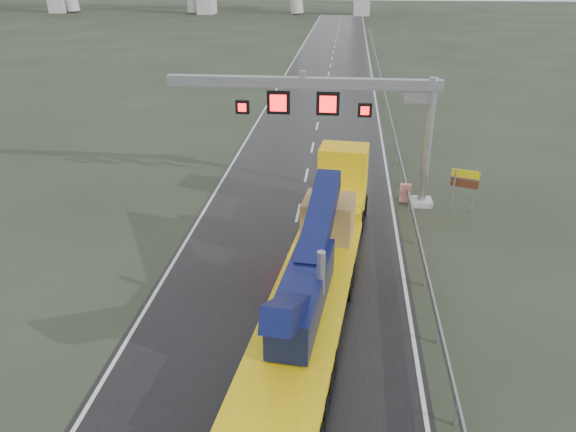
# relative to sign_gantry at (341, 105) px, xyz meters

# --- Properties ---
(road) EXTENTS (11.00, 200.00, 0.02)m
(road) POSITION_rel_sign_gantry_xyz_m (-2.10, 22.01, -5.60)
(road) COLOR black
(road) RESTS_ON ground
(guardrail) EXTENTS (0.20, 140.00, 1.40)m
(guardrail) POSITION_rel_sign_gantry_xyz_m (4.00, 12.01, -4.91)
(guardrail) COLOR gray
(guardrail) RESTS_ON ground
(sign_gantry) EXTENTS (14.90, 1.20, 7.42)m
(sign_gantry) POSITION_rel_sign_gantry_xyz_m (0.00, 0.00, 0.00)
(sign_gantry) COLOR #A9A9A5
(sign_gantry) RESTS_ON ground
(heavy_haul_truck) EXTENTS (4.69, 19.49, 4.54)m
(heavy_haul_truck) POSITION_rel_sign_gantry_xyz_m (-0.42, -8.29, -3.85)
(heavy_haul_truck) COLOR yellow
(heavy_haul_truck) RESTS_ON ground
(exit_sign_pair) EXTENTS (1.43, 0.57, 2.56)m
(exit_sign_pair) POSITION_rel_sign_gantry_xyz_m (6.84, -0.99, -3.82)
(exit_sign_pair) COLOR gray
(exit_sign_pair) RESTS_ON ground
(striped_barrier) EXTENTS (0.65, 0.38, 1.07)m
(striped_barrier) POSITION_rel_sign_gantry_xyz_m (3.90, 0.35, -5.08)
(striped_barrier) COLOR red
(striped_barrier) RESTS_ON ground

